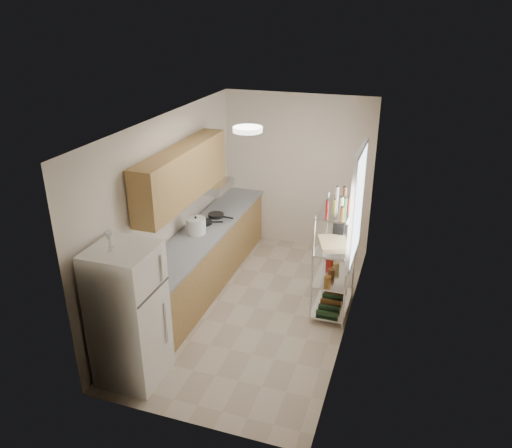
# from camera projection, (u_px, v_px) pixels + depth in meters

# --- Properties ---
(room) EXTENTS (2.52, 4.42, 2.62)m
(room) POSITION_uv_depth(u_px,v_px,m) (256.00, 222.00, 6.42)
(room) COLOR #C2B29D
(room) RESTS_ON ground
(counter_run) EXTENTS (0.63, 3.51, 0.90)m
(counter_run) POSITION_uv_depth(u_px,v_px,m) (207.00, 255.00, 7.40)
(counter_run) COLOR #AC8349
(counter_run) RESTS_ON ground
(upper_cabinets) EXTENTS (0.33, 2.20, 0.72)m
(upper_cabinets) POSITION_uv_depth(u_px,v_px,m) (183.00, 174.00, 6.60)
(upper_cabinets) COLOR #AC8349
(upper_cabinets) RESTS_ON room
(range_hood) EXTENTS (0.50, 0.60, 0.12)m
(range_hood) POSITION_uv_depth(u_px,v_px,m) (211.00, 185.00, 7.45)
(range_hood) COLOR #B7BABC
(range_hood) RESTS_ON room
(window) EXTENTS (0.06, 1.00, 1.46)m
(window) POSITION_uv_depth(u_px,v_px,m) (357.00, 205.00, 6.27)
(window) COLOR white
(window) RESTS_ON room
(bakers_rack) EXTENTS (0.45, 0.90, 1.73)m
(bakers_rack) POSITION_uv_depth(u_px,v_px,m) (337.00, 237.00, 6.46)
(bakers_rack) COLOR silver
(bakers_rack) RESTS_ON ground
(ceiling_dome) EXTENTS (0.34, 0.34, 0.05)m
(ceiling_dome) POSITION_uv_depth(u_px,v_px,m) (248.00, 129.00, 5.64)
(ceiling_dome) COLOR white
(ceiling_dome) RESTS_ON room
(refrigerator) EXTENTS (0.66, 0.66, 1.61)m
(refrigerator) POSITION_uv_depth(u_px,v_px,m) (129.00, 315.00, 5.36)
(refrigerator) COLOR white
(refrigerator) RESTS_ON ground
(wine_glass_a) EXTENTS (0.07, 0.07, 0.19)m
(wine_glass_a) POSITION_uv_depth(u_px,v_px,m) (110.00, 239.00, 5.02)
(wine_glass_a) COLOR silver
(wine_glass_a) RESTS_ON refrigerator
(wine_glass_b) EXTENTS (0.08, 0.08, 0.21)m
(wine_glass_b) POSITION_uv_depth(u_px,v_px,m) (109.00, 242.00, 4.94)
(wine_glass_b) COLOR silver
(wine_glass_b) RESTS_ON refrigerator
(rice_cooker) EXTENTS (0.28, 0.28, 0.22)m
(rice_cooker) POSITION_uv_depth(u_px,v_px,m) (196.00, 226.00, 7.01)
(rice_cooker) COLOR silver
(rice_cooker) RESTS_ON counter_run
(frying_pan_large) EXTENTS (0.32, 0.32, 0.04)m
(frying_pan_large) POSITION_uv_depth(u_px,v_px,m) (204.00, 222.00, 7.35)
(frying_pan_large) COLOR black
(frying_pan_large) RESTS_ON counter_run
(frying_pan_small) EXTENTS (0.26, 0.26, 0.05)m
(frying_pan_small) POSITION_uv_depth(u_px,v_px,m) (216.00, 215.00, 7.59)
(frying_pan_small) COLOR black
(frying_pan_small) RESTS_ON counter_run
(cutting_board) EXTENTS (0.49, 0.56, 0.03)m
(cutting_board) POSITION_uv_depth(u_px,v_px,m) (334.00, 243.00, 6.49)
(cutting_board) COLOR tan
(cutting_board) RESTS_ON bakers_rack
(espresso_machine) EXTENTS (0.15, 0.22, 0.26)m
(espresso_machine) POSITION_uv_depth(u_px,v_px,m) (340.00, 225.00, 6.72)
(espresso_machine) COLOR black
(espresso_machine) RESTS_ON bakers_rack
(storage_bag) EXTENTS (0.12, 0.15, 0.15)m
(storage_bag) POSITION_uv_depth(u_px,v_px,m) (331.00, 258.00, 6.93)
(storage_bag) COLOR #A01D13
(storage_bag) RESTS_ON bakers_rack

